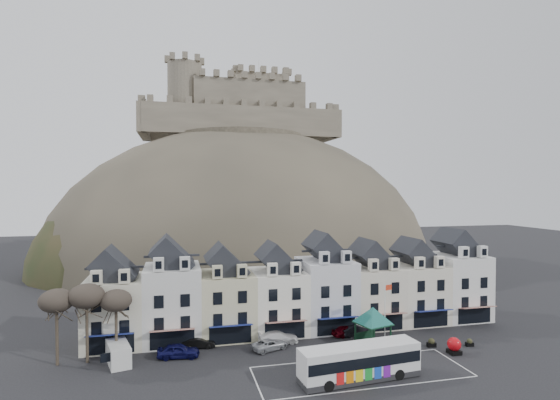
# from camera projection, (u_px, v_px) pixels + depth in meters

# --- Properties ---
(ground) EXTENTS (300.00, 300.00, 0.00)m
(ground) POSITION_uv_depth(u_px,v_px,m) (347.00, 379.00, 43.43)
(ground) COLOR black
(ground) RESTS_ON ground
(coach_bay_markings) EXTENTS (22.00, 7.50, 0.01)m
(coach_bay_markings) POSITION_uv_depth(u_px,v_px,m) (361.00, 372.00, 45.11)
(coach_bay_markings) COLOR silver
(coach_bay_markings) RESTS_ON ground
(townhouse_terrace) EXTENTS (54.40, 9.35, 11.80)m
(townhouse_terrace) POSITION_uv_depth(u_px,v_px,m) (303.00, 290.00, 58.83)
(townhouse_terrace) COLOR beige
(townhouse_terrace) RESTS_ON ground
(castle_hill) EXTENTS (100.00, 76.00, 68.00)m
(castle_hill) POSITION_uv_depth(u_px,v_px,m) (247.00, 262.00, 110.71)
(castle_hill) COLOR #3C382E
(castle_hill) RESTS_ON ground
(castle) EXTENTS (50.20, 22.20, 22.00)m
(castle) POSITION_uv_depth(u_px,v_px,m) (240.00, 108.00, 116.19)
(castle) COLOR #5E5548
(castle) RESTS_ON ground
(tree_left_far) EXTENTS (3.61, 3.61, 8.24)m
(tree_left_far) POSITION_uv_depth(u_px,v_px,m) (56.00, 301.00, 46.62)
(tree_left_far) COLOR #362D22
(tree_left_far) RESTS_ON ground
(tree_left_mid) EXTENTS (3.78, 3.78, 8.64)m
(tree_left_mid) POSITION_uv_depth(u_px,v_px,m) (87.00, 297.00, 47.31)
(tree_left_mid) COLOR #362D22
(tree_left_mid) RESTS_ON ground
(tree_left_near) EXTENTS (3.43, 3.43, 7.84)m
(tree_left_near) POSITION_uv_depth(u_px,v_px,m) (116.00, 301.00, 48.04)
(tree_left_near) COLOR #362D22
(tree_left_near) RESTS_ON ground
(bus) EXTENTS (12.58, 3.98, 3.49)m
(bus) POSITION_uv_depth(u_px,v_px,m) (359.00, 360.00, 43.23)
(bus) COLOR #262628
(bus) RESTS_ON ground
(bus_shelter) EXTENTS (6.99, 6.99, 4.61)m
(bus_shelter) POSITION_uv_depth(u_px,v_px,m) (373.00, 316.00, 52.79)
(bus_shelter) COLOR black
(bus_shelter) RESTS_ON ground
(red_buoy) EXTENTS (1.54, 1.54, 1.90)m
(red_buoy) POSITION_uv_depth(u_px,v_px,m) (454.00, 346.00, 49.93)
(red_buoy) COLOR black
(red_buoy) RESTS_ON ground
(flagpole) EXTENTS (1.06, 0.34, 7.53)m
(flagpole) POSITION_uv_depth(u_px,v_px,m) (386.00, 310.00, 52.71)
(flagpole) COLOR silver
(flagpole) RESTS_ON ground
(white_van) EXTENTS (3.22, 5.11, 2.16)m
(white_van) POSITION_uv_depth(u_px,v_px,m) (118.00, 353.00, 47.29)
(white_van) COLOR silver
(white_van) RESTS_ON ground
(planter_west) EXTENTS (1.11, 0.73, 1.05)m
(planter_west) POSITION_uv_depth(u_px,v_px,m) (431.00, 343.00, 52.16)
(planter_west) COLOR black
(planter_west) RESTS_ON ground
(planter_east) EXTENTS (0.97, 0.65, 0.92)m
(planter_east) POSITION_uv_depth(u_px,v_px,m) (470.00, 343.00, 52.39)
(planter_east) COLOR black
(planter_east) RESTS_ON ground
(car_navy) EXTENTS (4.84, 2.42, 1.58)m
(car_navy) POSITION_uv_depth(u_px,v_px,m) (178.00, 351.00, 48.80)
(car_navy) COLOR #0C0D3F
(car_navy) RESTS_ON ground
(car_black) EXTENTS (3.94, 1.64, 1.27)m
(car_black) POSITION_uv_depth(u_px,v_px,m) (199.00, 343.00, 51.79)
(car_black) COLOR black
(car_black) RESTS_ON ground
(car_silver) EXTENTS (4.83, 3.50, 1.24)m
(car_silver) POSITION_uv_depth(u_px,v_px,m) (270.00, 344.00, 51.27)
(car_silver) COLOR #A2A4A9
(car_silver) RESTS_ON ground
(car_white) EXTENTS (5.06, 2.25, 1.44)m
(car_white) POSITION_uv_depth(u_px,v_px,m) (278.00, 337.00, 53.42)
(car_white) COLOR white
(car_white) RESTS_ON ground
(car_maroon) EXTENTS (4.41, 2.69, 1.40)m
(car_maroon) POSITION_uv_depth(u_px,v_px,m) (346.00, 330.00, 56.19)
(car_maroon) COLOR #50040D
(car_maroon) RESTS_ON ground
(car_charcoal) EXTENTS (4.37, 2.19, 1.37)m
(car_charcoal) POSITION_uv_depth(u_px,v_px,m) (355.00, 330.00, 56.40)
(car_charcoal) COLOR black
(car_charcoal) RESTS_ON ground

